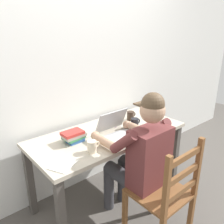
% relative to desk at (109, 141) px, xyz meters
% --- Properties ---
extents(ground_plane, '(8.00, 8.00, 0.00)m').
position_rel_desk_xyz_m(ground_plane, '(0.00, 0.00, -0.64)').
color(ground_plane, '#56514C').
extents(back_wall, '(6.00, 0.04, 2.60)m').
position_rel_desk_xyz_m(back_wall, '(0.00, 0.42, 0.66)').
color(back_wall, silver).
rests_on(back_wall, ground).
extents(desk, '(1.50, 0.68, 0.74)m').
position_rel_desk_xyz_m(desk, '(0.00, 0.00, 0.00)').
color(desk, '#BCB29E').
rests_on(desk, ground).
extents(seated_person, '(0.50, 0.60, 1.24)m').
position_rel_desk_xyz_m(seated_person, '(-0.02, -0.42, 0.04)').
color(seated_person, brown).
rests_on(seated_person, ground).
extents(wooden_chair, '(0.42, 0.42, 0.94)m').
position_rel_desk_xyz_m(wooden_chair, '(-0.02, -0.70, -0.18)').
color(wooden_chair, brown).
rests_on(wooden_chair, ground).
extents(laptop, '(0.33, 0.32, 0.22)m').
position_rel_desk_xyz_m(laptop, '(0.02, -0.11, 0.15)').
color(laptop, '#ADAFB2').
rests_on(laptop, desk).
extents(computer_mouse, '(0.06, 0.10, 0.03)m').
position_rel_desk_xyz_m(computer_mouse, '(0.32, -0.17, 0.12)').
color(computer_mouse, black).
rests_on(computer_mouse, desk).
extents(coffee_mug_white, '(0.11, 0.08, 0.10)m').
position_rel_desk_xyz_m(coffee_mug_white, '(-0.34, -0.20, 0.15)').
color(coffee_mug_white, beige).
rests_on(coffee_mug_white, desk).
extents(coffee_mug_dark, '(0.11, 0.08, 0.10)m').
position_rel_desk_xyz_m(coffee_mug_dark, '(0.38, 0.09, 0.15)').
color(coffee_mug_dark, '#38281E').
rests_on(coffee_mug_dark, desk).
extents(coffee_mug_spare, '(0.11, 0.08, 0.09)m').
position_rel_desk_xyz_m(coffee_mug_spare, '(0.27, -0.08, 0.15)').
color(coffee_mug_spare, black).
rests_on(coffee_mug_spare, desk).
extents(book_stack_main, '(0.20, 0.15, 0.10)m').
position_rel_desk_xyz_m(book_stack_main, '(-0.36, 0.05, 0.15)').
color(book_stack_main, '#2D5B9E').
rests_on(book_stack_main, desk).
extents(paper_pile_near_laptop, '(0.24, 0.22, 0.00)m').
position_rel_desk_xyz_m(paper_pile_near_laptop, '(-0.61, -0.22, 0.10)').
color(paper_pile_near_laptop, silver).
rests_on(paper_pile_near_laptop, desk).
extents(landscape_photo_print, '(0.15, 0.13, 0.00)m').
position_rel_desk_xyz_m(landscape_photo_print, '(0.17, 0.11, 0.10)').
color(landscape_photo_print, '#7A4293').
rests_on(landscape_photo_print, desk).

